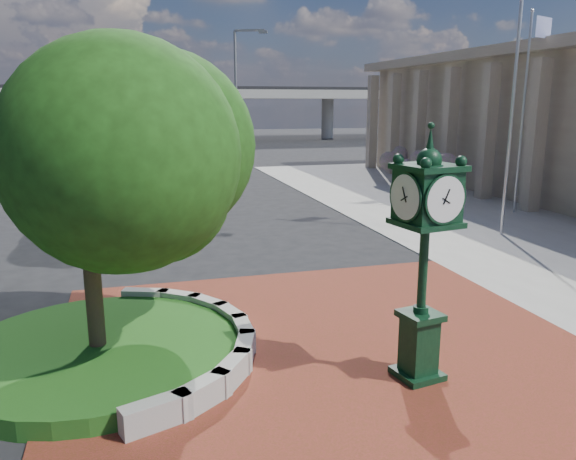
# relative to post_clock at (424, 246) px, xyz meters

# --- Properties ---
(ground) EXTENTS (200.00, 200.00, 0.00)m
(ground) POSITION_rel_post_clock_xyz_m (-1.33, 2.57, -2.79)
(ground) COLOR black
(ground) RESTS_ON ground
(plaza) EXTENTS (12.00, 12.00, 0.04)m
(plaza) POSITION_rel_post_clock_xyz_m (-1.33, 1.57, -2.77)
(plaza) COLOR brown
(plaza) RESTS_ON ground
(sidewalk) EXTENTS (20.00, 50.00, 0.04)m
(sidewalk) POSITION_rel_post_clock_xyz_m (14.67, 12.57, -2.77)
(sidewalk) COLOR #9E9B93
(sidewalk) RESTS_ON ground
(planter_wall) EXTENTS (2.96, 6.77, 0.54)m
(planter_wall) POSITION_rel_post_clock_xyz_m (-4.03, 2.57, -2.52)
(planter_wall) COLOR #9E9B93
(planter_wall) RESTS_ON ground
(grass_bed) EXTENTS (6.10, 6.10, 0.40)m
(grass_bed) POSITION_rel_post_clock_xyz_m (-6.33, 2.57, -2.59)
(grass_bed) COLOR #1E4915
(grass_bed) RESTS_ON ground
(overpass) EXTENTS (90.00, 12.00, 7.50)m
(overpass) POSITION_rel_post_clock_xyz_m (-1.54, 72.57, 3.75)
(overpass) COLOR #9E9B93
(overpass) RESTS_ON ground
(tree_planter) EXTENTS (5.20, 5.20, 6.33)m
(tree_planter) POSITION_rel_post_clock_xyz_m (-6.33, 2.57, 0.93)
(tree_planter) COLOR #38281C
(tree_planter) RESTS_ON ground
(tree_street) EXTENTS (4.40, 4.40, 5.45)m
(tree_street) POSITION_rel_post_clock_xyz_m (-5.33, 20.57, 0.45)
(tree_street) COLOR #38281C
(tree_street) RESTS_ON ground
(post_clock) EXTENTS (1.20, 1.20, 5.08)m
(post_clock) POSITION_rel_post_clock_xyz_m (0.00, 0.00, 0.00)
(post_clock) COLOR black
(post_clock) RESTS_ON ground
(parked_car) EXTENTS (2.63, 5.12, 1.67)m
(parked_car) POSITION_rel_post_clock_xyz_m (-1.15, 41.17, -1.96)
(parked_car) COLOR #52180B
(parked_car) RESTS_ON ground
(flagpole_a) EXTENTS (1.71, 0.61, 11.27)m
(flagpole_a) POSITION_rel_post_clock_xyz_m (9.57, 10.45, 2.98)
(flagpole_a) COLOR silver
(flagpole_a) RESTS_ON ground
(flagpole_b) EXTENTS (1.48, 0.57, 9.79)m
(flagpole_b) POSITION_rel_post_clock_xyz_m (13.21, 14.45, 2.22)
(flagpole_b) COLOR silver
(flagpole_b) RESTS_ON ground
(street_lamp_near) EXTENTS (2.16, 1.07, 10.18)m
(street_lamp_near) POSITION_rel_post_clock_xyz_m (1.95, 29.19, 3.18)
(street_lamp_near) COLOR slate
(street_lamp_near) RESTS_ON ground
(street_lamp_far) EXTENTS (2.00, 0.74, 9.09)m
(street_lamp_far) POSITION_rel_post_clock_xyz_m (-3.86, 45.75, 2.54)
(street_lamp_far) COLOR slate
(street_lamp_far) RESTS_ON ground
(shrub_near) EXTENTS (1.20, 1.20, 2.20)m
(shrub_near) POSITION_rel_post_clock_xyz_m (11.49, 18.26, -1.20)
(shrub_near) COLOR #38281C
(shrub_near) RESTS_ON ground
(shrub_mid) EXTENTS (1.20, 1.20, 2.20)m
(shrub_mid) POSITION_rel_post_clock_xyz_m (11.66, 22.07, -1.20)
(shrub_mid) COLOR #38281C
(shrub_mid) RESTS_ON ground
(shrub_far) EXTENTS (1.20, 1.20, 2.20)m
(shrub_far) POSITION_rel_post_clock_xyz_m (12.05, 25.80, -1.20)
(shrub_far) COLOR #38281C
(shrub_far) RESTS_ON ground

